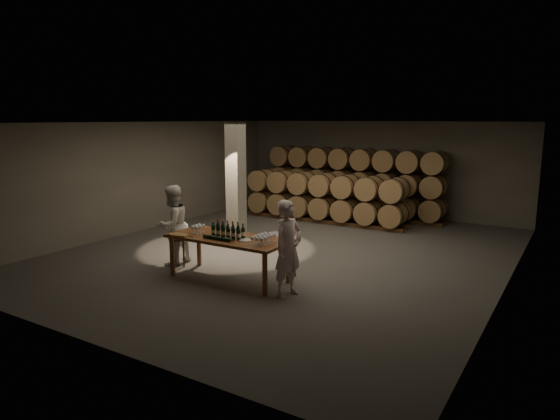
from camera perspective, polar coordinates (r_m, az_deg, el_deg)
The scene contains 15 objects.
room at distance 13.38m, azimuth -5.06°, elevation 3.11°, with size 12.00×12.00×12.00m.
tasting_table at distance 10.34m, azimuth -5.91°, elevation -3.63°, with size 2.60×1.10×0.90m.
barrel_stack_back at distance 17.15m, azimuth 8.38°, elevation 3.29°, with size 6.26×0.95×2.31m.
barrel_stack_front at distance 16.10m, azimuth 5.09°, elevation 1.57°, with size 5.48×0.95×1.57m.
bottle_cluster at distance 10.25m, azimuth -5.96°, elevation -2.49°, with size 0.73×0.23×0.33m.
lying_bottles at distance 10.08m, azimuth -7.19°, elevation -3.20°, with size 0.76×0.08×0.08m.
glass_cluster_left at distance 10.75m, azimuth -9.36°, elevation -1.90°, with size 0.20×0.31×0.18m.
glass_cluster_right at distance 9.74m, azimuth -1.91°, elevation -3.09°, with size 0.30×0.52×0.17m.
plate at distance 9.98m, azimuth -3.94°, elevation -3.47°, with size 0.26×0.26×0.01m, color white.
notebook_near at distance 10.53m, azimuth -11.16°, elevation -2.86°, with size 0.26×0.20×0.03m, color olive.
notebook_corner at distance 10.69m, azimuth -11.92°, elevation -2.70°, with size 0.20×0.25×0.02m, color olive.
pen at distance 10.44m, azimuth -10.11°, elevation -3.00°, with size 0.01×0.01×0.15m, color black.
stool at distance 11.44m, azimuth -11.61°, elevation -3.70°, with size 0.40×0.40×0.67m.
person_man at distance 9.33m, azimuth 0.93°, elevation -4.41°, with size 0.67×0.44×1.83m, color silver.
person_woman at distance 11.61m, azimuth -12.18°, elevation -1.68°, with size 0.89×0.69×1.82m, color white.
Camera 1 is at (6.14, -10.43, 3.31)m, focal length 32.00 mm.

